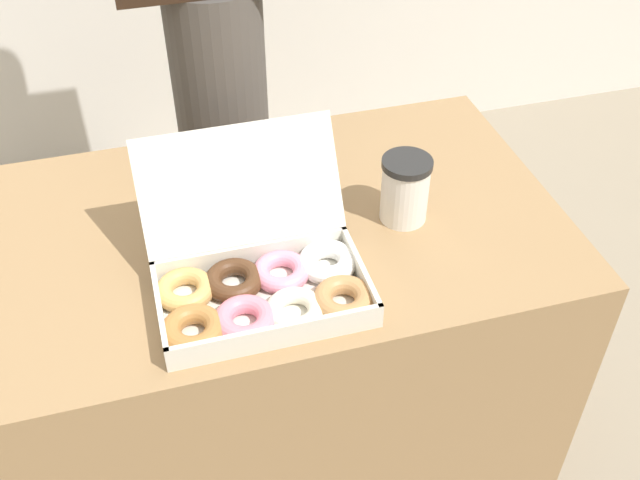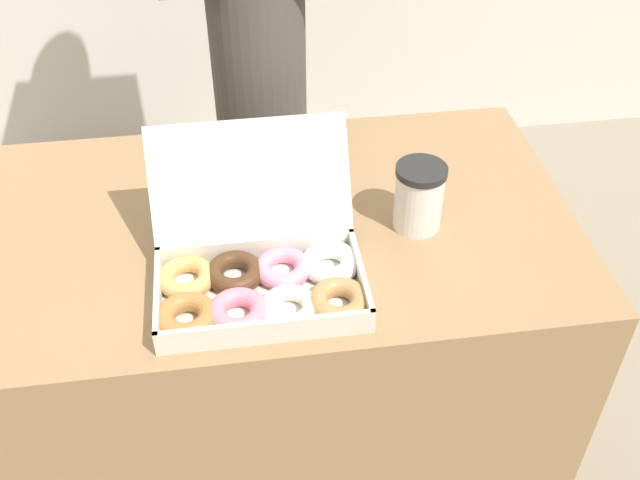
{
  "view_description": "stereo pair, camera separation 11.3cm",
  "coord_description": "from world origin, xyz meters",
  "views": [
    {
      "loc": [
        -0.17,
        -1.0,
        1.55
      ],
      "look_at": [
        0.06,
        -0.18,
        0.81
      ],
      "focal_mm": 42.0,
      "sensor_mm": 36.0,
      "label": 1
    },
    {
      "loc": [
        -0.06,
        -1.02,
        1.55
      ],
      "look_at": [
        0.06,
        -0.18,
        0.81
      ],
      "focal_mm": 42.0,
      "sensor_mm": 36.0,
      "label": 2
    }
  ],
  "objects": [
    {
      "name": "coffee_cup",
      "position": [
        0.25,
        -0.05,
        0.78
      ],
      "size": [
        0.09,
        0.09,
        0.12
      ],
      "color": "silver",
      "rests_on": "table"
    },
    {
      "name": "table",
      "position": [
        0.0,
        0.0,
        0.36
      ],
      "size": [
        1.07,
        0.63,
        0.72
      ],
      "color": "#99754C",
      "rests_on": "ground_plane"
    },
    {
      "name": "donut_box",
      "position": [
        -0.03,
        -0.17,
        0.75
      ],
      "size": [
        0.36,
        0.31,
        0.21
      ],
      "color": "silver",
      "rests_on": "table"
    },
    {
      "name": "ground_plane",
      "position": [
        0.0,
        0.0,
        0.0
      ],
      "size": [
        14.0,
        14.0,
        0.0
      ],
      "primitive_type": "plane",
      "color": "gray"
    }
  ]
}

